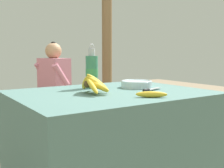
{
  "coord_description": "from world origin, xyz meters",
  "views": [
    {
      "loc": [
        -0.95,
        -1.44,
        0.96
      ],
      "look_at": [
        0.04,
        0.05,
        0.76
      ],
      "focal_mm": 45.0,
      "sensor_mm": 36.0,
      "label": 1
    }
  ],
  "objects_px": {
    "seated_vendor": "(51,86)",
    "banana_bunch_green": "(6,103)",
    "loose_banana_front": "(151,94)",
    "banana_bunch_ripe": "(93,84)",
    "wooden_bench": "(40,112)",
    "knife": "(149,90)",
    "support_post_far": "(107,19)",
    "serving_bowl": "(137,84)",
    "water_bottle": "(92,71)"
  },
  "relations": [
    {
      "from": "serving_bowl",
      "to": "knife",
      "type": "distance_m",
      "value": 0.19
    },
    {
      "from": "banana_bunch_green",
      "to": "support_post_far",
      "type": "xyz_separation_m",
      "value": [
        1.36,
        0.29,
        0.93
      ]
    },
    {
      "from": "serving_bowl",
      "to": "seated_vendor",
      "type": "xyz_separation_m",
      "value": [
        -0.12,
        1.3,
        -0.14
      ]
    },
    {
      "from": "banana_bunch_ripe",
      "to": "water_bottle",
      "type": "bearing_deg",
      "value": 61.69
    },
    {
      "from": "seated_vendor",
      "to": "support_post_far",
      "type": "relative_size",
      "value": 0.38
    },
    {
      "from": "knife",
      "to": "support_post_far",
      "type": "bearing_deg",
      "value": 46.84
    },
    {
      "from": "wooden_bench",
      "to": "banana_bunch_green",
      "type": "bearing_deg",
      "value": 179.49
    },
    {
      "from": "support_post_far",
      "to": "loose_banana_front",
      "type": "bearing_deg",
      "value": -116.44
    },
    {
      "from": "banana_bunch_ripe",
      "to": "loose_banana_front",
      "type": "relative_size",
      "value": 1.74
    },
    {
      "from": "banana_bunch_ripe",
      "to": "seated_vendor",
      "type": "xyz_separation_m",
      "value": [
        0.27,
        1.37,
        -0.17
      ]
    },
    {
      "from": "banana_bunch_ripe",
      "to": "knife",
      "type": "bearing_deg",
      "value": -16.85
    },
    {
      "from": "seated_vendor",
      "to": "knife",
      "type": "bearing_deg",
      "value": 79.99
    },
    {
      "from": "loose_banana_front",
      "to": "knife",
      "type": "xyz_separation_m",
      "value": [
        0.16,
        0.2,
        -0.01
      ]
    },
    {
      "from": "knife",
      "to": "water_bottle",
      "type": "bearing_deg",
      "value": 105.86
    },
    {
      "from": "seated_vendor",
      "to": "wooden_bench",
      "type": "bearing_deg",
      "value": -34.95
    },
    {
      "from": "loose_banana_front",
      "to": "knife",
      "type": "height_order",
      "value": "loose_banana_front"
    },
    {
      "from": "banana_bunch_green",
      "to": "seated_vendor",
      "type": "bearing_deg",
      "value": -5.79
    },
    {
      "from": "knife",
      "to": "support_post_far",
      "type": "xyz_separation_m",
      "value": [
        0.84,
        1.81,
        0.66
      ]
    },
    {
      "from": "banana_bunch_green",
      "to": "banana_bunch_ripe",
      "type": "bearing_deg",
      "value": -82.98
    },
    {
      "from": "loose_banana_front",
      "to": "support_post_far",
      "type": "height_order",
      "value": "support_post_far"
    },
    {
      "from": "loose_banana_front",
      "to": "wooden_bench",
      "type": "distance_m",
      "value": 1.76
    },
    {
      "from": "seated_vendor",
      "to": "banana_bunch_green",
      "type": "height_order",
      "value": "seated_vendor"
    },
    {
      "from": "banana_bunch_ripe",
      "to": "support_post_far",
      "type": "xyz_separation_m",
      "value": [
        1.19,
        1.71,
        0.62
      ]
    },
    {
      "from": "wooden_bench",
      "to": "seated_vendor",
      "type": "bearing_deg",
      "value": -21.95
    },
    {
      "from": "loose_banana_front",
      "to": "support_post_far",
      "type": "distance_m",
      "value": 2.34
    },
    {
      "from": "knife",
      "to": "wooden_bench",
      "type": "height_order",
      "value": "knife"
    },
    {
      "from": "loose_banana_front",
      "to": "seated_vendor",
      "type": "xyz_separation_m",
      "value": [
        0.08,
        1.68,
        -0.13
      ]
    },
    {
      "from": "seated_vendor",
      "to": "banana_bunch_green",
      "type": "distance_m",
      "value": 0.47
    },
    {
      "from": "banana_bunch_ripe",
      "to": "wooden_bench",
      "type": "relative_size",
      "value": 0.2
    },
    {
      "from": "loose_banana_front",
      "to": "wooden_bench",
      "type": "relative_size",
      "value": 0.11
    },
    {
      "from": "water_bottle",
      "to": "banana_bunch_green",
      "type": "xyz_separation_m",
      "value": [
        -0.3,
        1.19,
        -0.37
      ]
    },
    {
      "from": "loose_banana_front",
      "to": "banana_bunch_green",
      "type": "relative_size",
      "value": 0.61
    },
    {
      "from": "banana_bunch_ripe",
      "to": "water_bottle",
      "type": "xyz_separation_m",
      "value": [
        0.12,
        0.23,
        0.06
      ]
    },
    {
      "from": "knife",
      "to": "wooden_bench",
      "type": "distance_m",
      "value": 1.58
    },
    {
      "from": "banana_bunch_ripe",
      "to": "loose_banana_front",
      "type": "distance_m",
      "value": 0.36
    },
    {
      "from": "serving_bowl",
      "to": "seated_vendor",
      "type": "distance_m",
      "value": 1.31
    },
    {
      "from": "knife",
      "to": "wooden_bench",
      "type": "relative_size",
      "value": 0.14
    },
    {
      "from": "serving_bowl",
      "to": "banana_bunch_green",
      "type": "height_order",
      "value": "serving_bowl"
    },
    {
      "from": "serving_bowl",
      "to": "knife",
      "type": "height_order",
      "value": "serving_bowl"
    },
    {
      "from": "serving_bowl",
      "to": "banana_bunch_green",
      "type": "xyz_separation_m",
      "value": [
        -0.56,
        1.34,
        -0.28
      ]
    },
    {
      "from": "serving_bowl",
      "to": "loose_banana_front",
      "type": "relative_size",
      "value": 1.37
    },
    {
      "from": "banana_bunch_ripe",
      "to": "banana_bunch_green",
      "type": "distance_m",
      "value": 1.46
    },
    {
      "from": "wooden_bench",
      "to": "seated_vendor",
      "type": "height_order",
      "value": "seated_vendor"
    },
    {
      "from": "support_post_far",
      "to": "knife",
      "type": "bearing_deg",
      "value": -114.9
    },
    {
      "from": "water_bottle",
      "to": "support_post_far",
      "type": "height_order",
      "value": "support_post_far"
    },
    {
      "from": "loose_banana_front",
      "to": "seated_vendor",
      "type": "bearing_deg",
      "value": 87.26
    },
    {
      "from": "water_bottle",
      "to": "loose_banana_front",
      "type": "distance_m",
      "value": 0.54
    },
    {
      "from": "seated_vendor",
      "to": "water_bottle",
      "type": "bearing_deg",
      "value": 69.63
    },
    {
      "from": "water_bottle",
      "to": "wooden_bench",
      "type": "height_order",
      "value": "water_bottle"
    },
    {
      "from": "seated_vendor",
      "to": "banana_bunch_green",
      "type": "bearing_deg",
      "value": -18.79
    }
  ]
}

